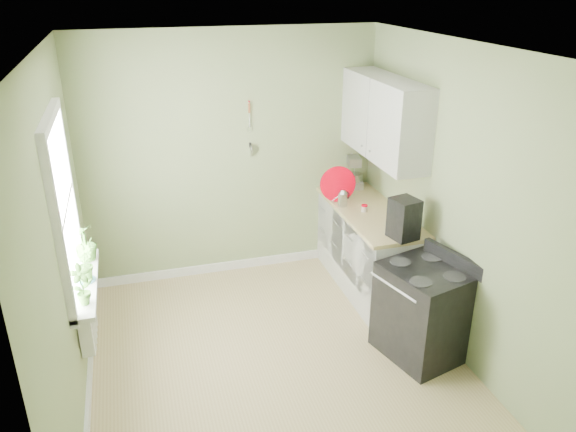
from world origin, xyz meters
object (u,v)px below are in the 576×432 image
object	(u,v)px
stove	(422,311)
coffee_maker	(404,220)
kettle	(343,198)
stand_mixer	(353,172)

from	to	relation	value
stove	coffee_maker	world-z (taller)	coffee_maker
stove	kettle	world-z (taller)	kettle
stand_mixer	coffee_maker	distance (m)	1.44
kettle	stand_mixer	bearing A→B (deg)	58.62
stand_mixer	kettle	world-z (taller)	stand_mixer
coffee_maker	stove	bearing A→B (deg)	-92.79
stand_mixer	coffee_maker	xyz separation A→B (m)	(-0.09, -1.44, 0.01)
kettle	coffee_maker	distance (m)	0.93
kettle	coffee_maker	bearing A→B (deg)	-74.19
stand_mixer	coffee_maker	world-z (taller)	stand_mixer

